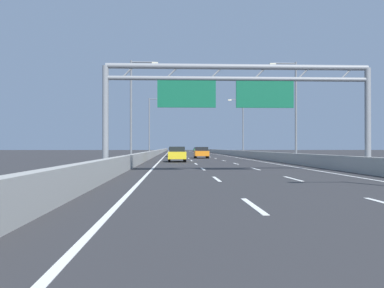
{
  "coord_description": "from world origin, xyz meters",
  "views": [
    {
      "loc": [
        -3.83,
        1.88,
        1.49
      ],
      "look_at": [
        -0.42,
        77.76,
        2.06
      ],
      "focal_mm": 39.58,
      "sensor_mm": 36.0,
      "label": 1
    }
  ],
  "objects": [
    {
      "name": "lane_dash_right_13",
      "position": [
        1.8,
        120.5,
        0.01
      ],
      "size": [
        0.16,
        3.0,
        0.01
      ],
      "primitive_type": "cube",
      "color": "white",
      "rests_on": "ground_plane"
    },
    {
      "name": "streetlamp_left_mid",
      "position": [
        -7.47,
        41.03,
        5.4
      ],
      "size": [
        2.58,
        0.28,
        9.5
      ],
      "color": "slate",
      "rests_on": "ground_plane"
    },
    {
      "name": "lane_dash_right_15",
      "position": [
        1.8,
        138.5,
        0.01
      ],
      "size": [
        0.16,
        3.0,
        0.01
      ],
      "primitive_type": "cube",
      "color": "white",
      "rests_on": "ground_plane"
    },
    {
      "name": "lane_dash_left_10",
      "position": [
        -1.8,
        93.5,
        0.01
      ],
      "size": [
        0.16,
        3.0,
        0.01
      ],
      "primitive_type": "cube",
      "color": "white",
      "rests_on": "ground_plane"
    },
    {
      "name": "lane_dash_left_13",
      "position": [
        -1.8,
        120.5,
        0.01
      ],
      "size": [
        0.16,
        3.0,
        0.01
      ],
      "primitive_type": "cube",
      "color": "white",
      "rests_on": "ground_plane"
    },
    {
      "name": "lane_dash_right_5",
      "position": [
        1.8,
        48.5,
        0.01
      ],
      "size": [
        0.16,
        3.0,
        0.01
      ],
      "primitive_type": "cube",
      "color": "white",
      "rests_on": "ground_plane"
    },
    {
      "name": "orange_car",
      "position": [
        0.0,
        58.88,
        0.78
      ],
      "size": [
        1.86,
        4.15,
        1.52
      ],
      "color": "orange",
      "rests_on": "ground_plane"
    },
    {
      "name": "lane_dash_right_17",
      "position": [
        1.8,
        156.5,
        0.01
      ],
      "size": [
        0.16,
        3.0,
        0.01
      ],
      "primitive_type": "cube",
      "color": "white",
      "rests_on": "ground_plane"
    },
    {
      "name": "lane_dash_left_1",
      "position": [
        -1.8,
        12.5,
        0.01
      ],
      "size": [
        0.16,
        3.0,
        0.01
      ],
      "primitive_type": "cube",
      "color": "white",
      "rests_on": "ground_plane"
    },
    {
      "name": "lane_dash_left_17",
      "position": [
        -1.8,
        156.5,
        0.01
      ],
      "size": [
        0.16,
        3.0,
        0.01
      ],
      "primitive_type": "cube",
      "color": "white",
      "rests_on": "ground_plane"
    },
    {
      "name": "black_car",
      "position": [
        -3.79,
        138.68,
        0.72
      ],
      "size": [
        1.87,
        4.47,
        1.39
      ],
      "color": "black",
      "rests_on": "ground_plane"
    },
    {
      "name": "lane_dash_right_11",
      "position": [
        1.8,
        102.5,
        0.01
      ],
      "size": [
        0.16,
        3.0,
        0.01
      ],
      "primitive_type": "cube",
      "color": "white",
      "rests_on": "ground_plane"
    },
    {
      "name": "green_car",
      "position": [
        3.5,
        132.39,
        0.76
      ],
      "size": [
        1.76,
        4.45,
        1.46
      ],
      "color": "#1E7A38",
      "rests_on": "ground_plane"
    },
    {
      "name": "lane_dash_left_16",
      "position": [
        -1.8,
        147.5,
        0.01
      ],
      "size": [
        0.16,
        3.0,
        0.01
      ],
      "primitive_type": "cube",
      "color": "white",
      "rests_on": "ground_plane"
    },
    {
      "name": "lane_dash_right_8",
      "position": [
        1.8,
        75.5,
        0.01
      ],
      "size": [
        0.16,
        3.0,
        0.01
      ],
      "primitive_type": "cube",
      "color": "white",
      "rests_on": "ground_plane"
    },
    {
      "name": "lane_dash_left_3",
      "position": [
        -1.8,
        30.5,
        0.01
      ],
      "size": [
        0.16,
        3.0,
        0.01
      ],
      "primitive_type": "cube",
      "color": "white",
      "rests_on": "ground_plane"
    },
    {
      "name": "streetlamp_right_mid",
      "position": [
        7.47,
        41.03,
        5.4
      ],
      "size": [
        2.58,
        0.28,
        9.5
      ],
      "color": "slate",
      "rests_on": "ground_plane"
    },
    {
      "name": "barrier_right",
      "position": [
        6.9,
        110.0,
        0.47
      ],
      "size": [
        0.45,
        220.0,
        0.95
      ],
      "color": "#9E9E99",
      "rests_on": "ground_plane"
    },
    {
      "name": "lane_dash_left_11",
      "position": [
        -1.8,
        102.5,
        0.01
      ],
      "size": [
        0.16,
        3.0,
        0.01
      ],
      "primitive_type": "cube",
      "color": "white",
      "rests_on": "ground_plane"
    },
    {
      "name": "lane_dash_left_14",
      "position": [
        -1.8,
        129.5,
        0.01
      ],
      "size": [
        0.16,
        3.0,
        0.01
      ],
      "primitive_type": "cube",
      "color": "white",
      "rests_on": "ground_plane"
    },
    {
      "name": "sign_gantry",
      "position": [
        -0.17,
        26.46,
        4.8
      ],
      "size": [
        15.81,
        0.36,
        6.36
      ],
      "color": "gray",
      "rests_on": "ground_plane"
    },
    {
      "name": "lane_dash_left_4",
      "position": [
        -1.8,
        39.5,
        0.01
      ],
      "size": [
        0.16,
        3.0,
        0.01
      ],
      "primitive_type": "cube",
      "color": "white",
      "rests_on": "ground_plane"
    },
    {
      "name": "red_car",
      "position": [
        -3.45,
        93.11,
        0.76
      ],
      "size": [
        1.76,
        4.45,
        1.49
      ],
      "color": "red",
      "rests_on": "ground_plane"
    },
    {
      "name": "lane_dash_right_14",
      "position": [
        1.8,
        129.5,
        0.01
      ],
      "size": [
        0.16,
        3.0,
        0.01
      ],
      "primitive_type": "cube",
      "color": "white",
      "rests_on": "ground_plane"
    },
    {
      "name": "yellow_car",
      "position": [
        -3.43,
        45.06,
        0.8
      ],
      "size": [
        1.79,
        4.4,
        1.55
      ],
      "color": "yellow",
      "rests_on": "ground_plane"
    },
    {
      "name": "lane_dash_right_16",
      "position": [
        1.8,
        147.5,
        0.01
      ],
      "size": [
        0.16,
        3.0,
        0.01
      ],
      "primitive_type": "cube",
      "color": "white",
      "rests_on": "ground_plane"
    },
    {
      "name": "streetlamp_left_far",
      "position": [
        -7.47,
        71.07,
        5.4
      ],
      "size": [
        2.58,
        0.28,
        9.5
      ],
      "color": "slate",
      "rests_on": "ground_plane"
    },
    {
      "name": "lane_dash_left_12",
      "position": [
        -1.8,
        111.5,
        0.01
      ],
      "size": [
        0.16,
        3.0,
        0.01
      ],
      "primitive_type": "cube",
      "color": "white",
      "rests_on": "ground_plane"
    },
    {
      "name": "edge_line_right",
      "position": [
        5.25,
        88.0,
        0.01
      ],
      "size": [
        0.16,
        176.0,
        0.01
      ],
      "primitive_type": "cube",
      "color": "white",
      "rests_on": "ground_plane"
    },
    {
      "name": "lane_dash_left_5",
      "position": [
        -1.8,
        48.5,
        0.01
      ],
      "size": [
        0.16,
        3.0,
        0.01
      ],
      "primitive_type": "cube",
      "color": "white",
      "rests_on": "ground_plane"
    },
    {
      "name": "lane_dash_left_8",
      "position": [
        -1.8,
        75.5,
        0.01
      ],
      "size": [
        0.16,
        3.0,
        0.01
      ],
      "primitive_type": "cube",
      "color": "white",
      "rests_on": "ground_plane"
    },
    {
      "name": "lane_dash_right_4",
      "position": [
        1.8,
        39.5,
        0.01
      ],
      "size": [
        0.16,
        3.0,
        0.01
      ],
      "primitive_type": "cube",
      "color": "white",
      "rests_on": "ground_plane"
    },
    {
      "name": "lane_dash_left_15",
      "position": [
        -1.8,
        138.5,
        0.01
      ],
      "size": [
        0.16,
        3.0,
        0.01
      ],
      "primitive_type": "cube",
      "color": "white",
      "rests_on": "ground_plane"
    },
    {
      "name": "lane_dash_left_2",
      "position": [
        -1.8,
        21.5,
        0.01
      ],
      "size": [
        0.16,
        3.0,
        0.01
      ],
      "primitive_type": "cube",
      "color": "white",
      "rests_on": "ground_plane"
    },
    {
      "name": "silver_car",
      "position": [
        -3.68,
        69.24,
        0.74
      ],
      "size": [
        1.87,
        4.36,
        1.43
      ],
      "color": "#A8ADB2",
      "rests_on": "ground_plane"
    },
    {
      "name": "ground_plane",
      "position": [
        0.0,
        100.0,
        0.0
      ],
      "size": [
        260.0,
        260.0,
        0.0
      ],
      "primitive_type": "plane",
      "color": "#2D2D30"
    },
    {
      "name": "lane_dash_right_6",
      "position": [
        1.8,
        57.5,
        0.01
      ],
      "size": [
        0.16,
        3.0,
        0.01
      ],
      "primitive_type": "cube",
      "color": "white",
      "rests_on": "ground_plane"
    },
    {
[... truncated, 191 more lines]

